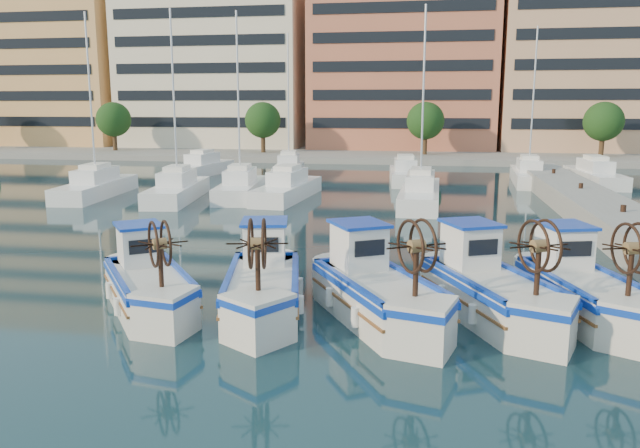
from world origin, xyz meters
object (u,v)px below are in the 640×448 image
Objects in this scene: fishing_boat_c at (376,288)px; fishing_boat_e at (582,287)px; fishing_boat_a at (148,282)px; fishing_boat_d at (489,287)px; fishing_boat_b at (263,282)px.

fishing_boat_c is 5.78m from fishing_boat_e.
fishing_boat_d reaches higher than fishing_boat_a.
fishing_boat_b is 1.01× the size of fishing_boat_e.
fishing_boat_b is at bearing 160.44° from fishing_boat_d.
fishing_boat_b is at bearing 147.59° from fishing_boat_c.
fishing_boat_a is 0.91× the size of fishing_boat_d.
fishing_boat_b reaches higher than fishing_boat_e.
fishing_boat_b is 6.36m from fishing_boat_d.
fishing_boat_c is (6.59, 0.24, 0.07)m from fishing_boat_a.
fishing_boat_e is at bearing -4.92° from fishing_boat_b.
fishing_boat_a is 0.94× the size of fishing_boat_e.
fishing_boat_c is at bearing 168.14° from fishing_boat_d.
fishing_boat_d is at bearing -17.17° from fishing_boat_c.
fishing_boat_c is at bearing 176.03° from fishing_boat_e.
fishing_boat_d is at bearing 175.00° from fishing_boat_e.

